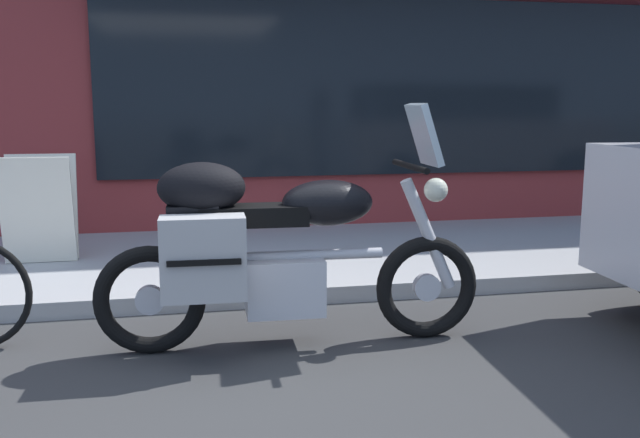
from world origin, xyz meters
name	(u,v)px	position (x,y,z in m)	size (l,w,h in m)	color
ground_plane	(214,374)	(0.00, 0.00, 0.00)	(80.00, 80.00, 0.00)	#353535
touring_motorcycle	(270,246)	(0.34, 0.33, 0.60)	(2.22, 0.63, 1.38)	black
sandwich_board_sign	(39,209)	(-1.25, 2.37, 0.55)	(0.55, 0.40, 0.86)	silver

